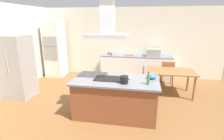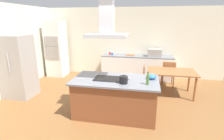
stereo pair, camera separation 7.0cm
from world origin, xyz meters
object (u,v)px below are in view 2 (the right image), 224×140
olive_oil_bottle (148,79)px  cutting_board (130,55)px  chair_facing_back_wall (168,72)px  coffee_mug_blue (112,54)px  tea_kettle (124,80)px  wall_oven_stack (56,49)px  chair_at_left_end (140,77)px  cooktop (107,78)px  dining_table (171,74)px  coffee_mug_red (110,53)px  refrigerator (18,67)px  mixing_bowl (152,77)px  range_hood (107,26)px  countertop_microwave (154,53)px

olive_oil_bottle → cutting_board: (-0.66, 3.14, -0.11)m
olive_oil_bottle → chair_facing_back_wall: 2.53m
olive_oil_bottle → coffee_mug_blue: bearing=114.1°
tea_kettle → wall_oven_stack: 4.25m
olive_oil_bottle → chair_at_left_end: (-0.20, 1.71, -0.51)m
cutting_board → wall_oven_stack: size_ratio=0.15×
cooktop → olive_oil_bottle: bearing=-13.1°
coffee_mug_blue → dining_table: coffee_mug_blue is taller
olive_oil_bottle → chair_at_left_end: 1.80m
coffee_mug_red → refrigerator: 3.30m
mixing_bowl → dining_table: (0.62, 1.32, -0.29)m
olive_oil_bottle → wall_oven_stack: (-3.63, 2.86, 0.08)m
range_hood → tea_kettle: bearing=-29.6°
olive_oil_bottle → chair_facing_back_wall: size_ratio=0.32×
tea_kettle → coffee_mug_blue: tea_kettle is taller
olive_oil_bottle → refrigerator: (-3.71, 0.73, -0.11)m
coffee_mug_blue → dining_table: size_ratio=0.06×
cutting_board → chair_facing_back_wall: size_ratio=0.38×
tea_kettle → coffee_mug_red: tea_kettle is taller
coffee_mug_red → refrigerator: size_ratio=0.05×
mixing_bowl → wall_oven_stack: 4.47m
dining_table → range_hood: range_hood is taller
mixing_bowl → refrigerator: 3.81m
wall_oven_stack → refrigerator: size_ratio=1.21×
refrigerator → chair_facing_back_wall: 4.74m
chair_at_left_end → range_hood: range_hood is taller
olive_oil_bottle → coffee_mug_blue: olive_oil_bottle is taller
wall_oven_stack → refrigerator: wall_oven_stack is taller
coffee_mug_blue → mixing_bowl: bearing=-61.3°
coffee_mug_red → olive_oil_bottle: bearing=-64.9°
chair_facing_back_wall → olive_oil_bottle: bearing=-106.7°
coffee_mug_blue → dining_table: 2.47m
cutting_board → chair_facing_back_wall: bearing=-29.2°
olive_oil_bottle → coffee_mug_blue: size_ratio=3.13×
cutting_board → tea_kettle: bearing=-87.3°
dining_table → range_hood: (-1.63, -1.50, 1.43)m
coffee_mug_blue → countertop_microwave: bearing=1.9°
refrigerator → chair_at_left_end: refrigerator is taller
mixing_bowl → olive_oil_bottle: bearing=-102.8°
refrigerator → range_hood: range_hood is taller
mixing_bowl → coffee_mug_blue: 3.02m
coffee_mug_red → range_hood: 3.21m
chair_facing_back_wall → range_hood: bearing=-127.0°
mixing_bowl → cutting_board: 2.85m
wall_oven_stack → chair_facing_back_wall: bearing=-6.3°
cooktop → chair_at_left_end: bearing=64.4°
chair_at_left_end → range_hood: bearing=-115.6°
refrigerator → cooktop: bearing=-10.4°
dining_table → chair_facing_back_wall: (-0.00, 0.67, -0.16)m
tea_kettle → cutting_board: size_ratio=0.68×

